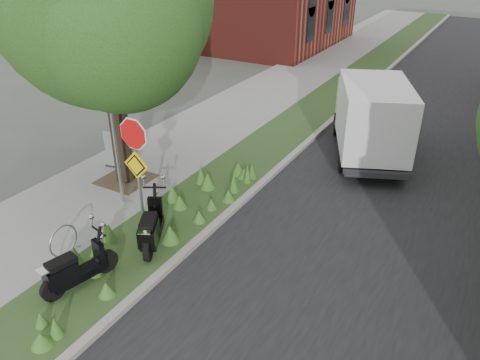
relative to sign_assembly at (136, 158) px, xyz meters
The scene contains 13 objects.
ground 2.78m from the sign_assembly, 22.62° to the right, with size 120.00×120.00×0.00m, color #4C5147.
sidewalk_near 10.10m from the sign_assembly, 106.84° to the left, with size 3.50×60.00×0.12m, color gray.
verge 9.69m from the sign_assembly, 90.61° to the left, with size 2.00×60.00×0.12m, color #2C4D21.
kerb_near 9.73m from the sign_assembly, 84.54° to the left, with size 0.20×60.00×0.13m, color #9E9991.
road 10.65m from the sign_assembly, 64.96° to the left, with size 7.00×60.00×0.01m, color black.
street_tree_main 4.30m from the sign_assembly, 139.63° to the left, with size 6.21×5.54×7.66m.
bare_post 2.18m from the sign_assembly, 145.95° to the left, with size 0.08×0.08×4.00m.
bike_hoop 2.54m from the sign_assembly, 137.69° to the right, with size 0.06×0.78×0.77m.
sign_assembly is the anchor object (origin of this frame).
scooter_near 1.79m from the sign_assembly, ahead, with size 1.04×1.66×0.88m.
scooter_far 2.63m from the sign_assembly, 98.45° to the right, with size 0.61×1.68×0.81m.
box_truck 8.13m from the sign_assembly, 68.79° to the left, with size 3.51×5.10×2.16m.
utility_cabinet 4.74m from the sign_assembly, 139.03° to the left, with size 0.98×0.76×1.17m.
Camera 1 is at (4.85, -5.98, 6.50)m, focal length 35.00 mm.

